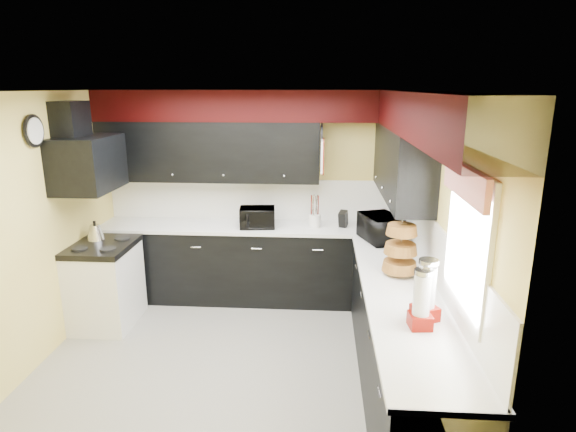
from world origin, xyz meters
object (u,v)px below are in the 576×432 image
at_px(knife_block, 343,219).
at_px(microwave, 381,228).
at_px(toaster_oven, 257,218).
at_px(kettle, 95,232).
at_px(utensil_crock, 315,221).

bearing_deg(knife_block, microwave, -34.22).
distance_m(toaster_oven, microwave, 1.44).
xyz_separation_m(toaster_oven, kettle, (-1.71, -0.53, -0.05)).
xyz_separation_m(microwave, kettle, (-3.09, -0.12, -0.08)).
bearing_deg(knife_block, toaster_oven, -157.70).
height_order(toaster_oven, microwave, microwave).
distance_m(utensil_crock, kettle, 2.45).
bearing_deg(utensil_crock, knife_block, 3.82).
distance_m(utensil_crock, knife_block, 0.34).
xyz_separation_m(microwave, knife_block, (-0.38, 0.49, -0.04)).
height_order(toaster_oven, knife_block, toaster_oven).
xyz_separation_m(toaster_oven, utensil_crock, (0.67, 0.05, -0.04)).
distance_m(toaster_oven, kettle, 1.79).
distance_m(knife_block, kettle, 2.78).
relative_size(microwave, knife_block, 2.62).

